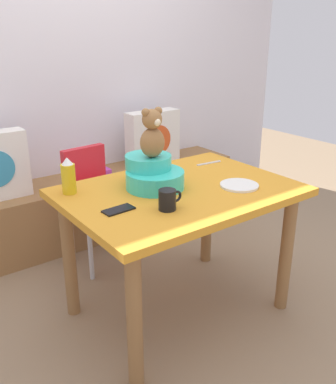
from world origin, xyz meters
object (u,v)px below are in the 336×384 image
Objects in this scene: dinner_plate_near at (239,185)px; infant_seat_teal at (153,174)px; ketchup_bottle at (68,177)px; dining_table at (179,209)px; highchair at (96,192)px; book_stack at (96,173)px; cell_phone at (119,210)px; coffee_mug at (168,200)px; pillow_floral_right at (153,138)px; teddy_bear at (152,134)px.

infant_seat_teal is at bearing 144.19° from dinner_plate_near.
dining_table is at bearing -29.89° from ketchup_bottle.
highchair is 0.66m from ketchup_bottle.
book_stack is at bearing 96.85° from dinner_plate_near.
dining_table is 8.11× the size of cell_phone.
coffee_mug is (-0.32, -1.35, 0.30)m from book_stack.
cell_phone is at bearing -171.61° from dining_table.
dining_table is 6.31× the size of ketchup_bottle.
coffee_mug reaches higher than highchair.
pillow_floral_right is at bearing 58.00° from coffee_mug.
dining_table is at bearing -84.81° from cell_phone.
dining_table is 0.42m from cell_phone.
cell_phone is (0.09, -0.33, -0.08)m from ketchup_bottle.
dining_table is (-0.62, -1.15, -0.06)m from pillow_floral_right.
coffee_mug reaches higher than dinner_plate_near.
cell_phone is at bearing 147.34° from coffee_mug.
highchair is (-0.11, 0.73, -0.10)m from dining_table.
dinner_plate_near is at bearing -101.78° from cell_phone.
dining_table reaches higher than book_stack.
pillow_floral_right is 0.56× the size of highchair.
infant_seat_teal is 0.35m from cell_phone.
dining_table is at bearing -95.38° from book_stack.
pillow_floral_right is 1.58m from cell_phone.
teddy_bear is 0.46m from ketchup_bottle.
infant_seat_teal is (-0.72, -1.05, 0.13)m from pillow_floral_right.
ketchup_bottle reaches higher than infant_seat_teal.
highchair reaches higher than cell_phone.
dining_table is 0.75m from highchair.
dining_table is at bearing 149.58° from dinner_plate_near.
book_stack is 1.00× the size of dinner_plate_near.
pillow_floral_right reaches higher than dining_table.
ketchup_bottle is at bearing 11.13° from cell_phone.
highchair is 0.87m from cell_phone.
ketchup_bottle is at bearing -128.71° from highchair.
teddy_bear is 1.35× the size of ketchup_bottle.
coffee_mug is at bearing -177.60° from dinner_plate_near.
infant_seat_teal is at bearing 68.26° from coffee_mug.
infant_seat_teal is at bearing 132.11° from dining_table.
cell_phone is (-1.02, -1.21, 0.06)m from pillow_floral_right.
dinner_plate_near is at bearing -105.11° from pillow_floral_right.
teddy_bear reaches higher than ketchup_bottle.
coffee_mug is 0.48m from dinner_plate_near.
dinner_plate_near is (-0.35, -1.31, 0.07)m from pillow_floral_right.
teddy_bear is at bearing -90.00° from infant_seat_teal.
highchair is 3.95× the size of dinner_plate_near.
highchair is (-0.22, -0.44, 0.03)m from book_stack.
infant_seat_teal is 2.29× the size of cell_phone.
pillow_floral_right is at bearing 74.89° from dinner_plate_near.
ketchup_bottle is at bearing 149.92° from dinner_plate_near.
infant_seat_teal is 0.21m from teddy_bear.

